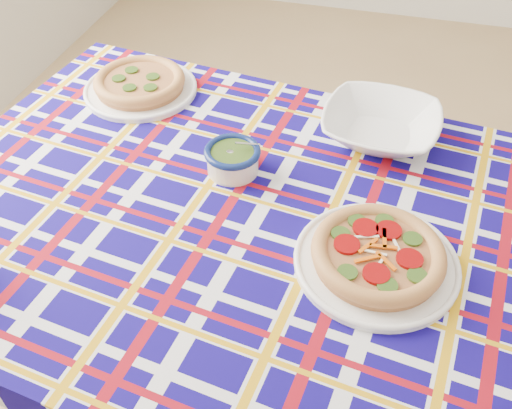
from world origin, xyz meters
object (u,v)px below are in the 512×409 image
(pesto_bowl, at_px, (233,158))
(serving_bowl, at_px, (381,126))
(main_focaccia_plate, at_px, (378,254))
(dining_table, at_px, (287,251))

(pesto_bowl, relative_size, serving_bowl, 0.46)
(main_focaccia_plate, distance_m, serving_bowl, 0.37)
(dining_table, xyz_separation_m, main_focaccia_plate, (0.16, -0.05, 0.10))
(main_focaccia_plate, relative_size, serving_bowl, 1.16)
(main_focaccia_plate, relative_size, pesto_bowl, 2.55)
(pesto_bowl, height_order, serving_bowl, pesto_bowl)
(dining_table, distance_m, serving_bowl, 0.36)
(dining_table, bearing_deg, serving_bowl, 75.14)
(main_focaccia_plate, height_order, pesto_bowl, pesto_bowl)
(serving_bowl, bearing_deg, pesto_bowl, -144.89)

